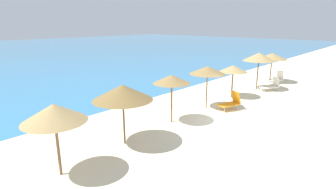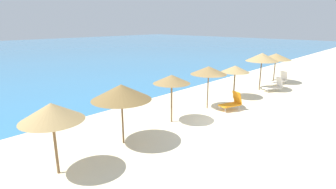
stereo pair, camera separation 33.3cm
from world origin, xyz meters
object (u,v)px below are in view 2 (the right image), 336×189
beach_umbrella_3 (172,79)px  beach_umbrella_6 (262,57)px  beach_umbrella_2 (121,92)px  beach_umbrella_7 (276,57)px  lounge_chair_1 (280,80)px  lounge_chair_0 (232,102)px  lounge_chair_2 (274,86)px  beach_umbrella_5 (235,69)px  beach_umbrella_4 (209,70)px  beach_umbrella_1 (51,112)px

beach_umbrella_3 → beach_umbrella_6: 10.22m
beach_umbrella_2 → beach_umbrella_7: size_ratio=1.03×
beach_umbrella_3 → beach_umbrella_6: (10.21, -0.33, 0.27)m
beach_umbrella_7 → lounge_chair_1: (-0.32, -0.72, -1.92)m
beach_umbrella_6 → lounge_chair_0: (-6.15, -1.03, -2.15)m
beach_umbrella_3 → lounge_chair_1: beach_umbrella_3 is taller
beach_umbrella_2 → lounge_chair_2: size_ratio=1.65×
beach_umbrella_3 → lounge_chair_1: 13.52m
beach_umbrella_2 → beach_umbrella_7: bearing=0.4°
beach_umbrella_5 → beach_umbrella_7: bearing=-0.7°
beach_umbrella_2 → beach_umbrella_3: bearing=3.5°
lounge_chair_0 → beach_umbrella_2: bearing=100.6°
beach_umbrella_6 → beach_umbrella_4: bearing=177.6°
beach_umbrella_5 → beach_umbrella_1: bearing=-177.9°
beach_umbrella_4 → beach_umbrella_5: bearing=0.8°
beach_umbrella_1 → lounge_chair_2: bearing=-3.1°
beach_umbrella_1 → beach_umbrella_5: (13.29, 0.48, -0.23)m
beach_umbrella_5 → lounge_chair_1: (6.67, -0.80, -1.66)m
beach_umbrella_3 → beach_umbrella_4: size_ratio=0.97×
beach_umbrella_4 → beach_umbrella_6: (6.90, -0.28, 0.21)m
beach_umbrella_6 → beach_umbrella_1: bearing=-179.5°
beach_umbrella_2 → beach_umbrella_7: (17.13, 0.13, -0.02)m
beach_umbrella_1 → beach_umbrella_3: (6.60, 0.48, 0.05)m
beach_umbrella_5 → lounge_chair_0: beach_umbrella_5 is taller
beach_umbrella_1 → beach_umbrella_4: 9.93m
beach_umbrella_4 → lounge_chair_0: 2.46m
beach_umbrella_4 → beach_umbrella_6: bearing=-2.4°
beach_umbrella_7 → beach_umbrella_1: bearing=-178.9°
beach_umbrella_3 → lounge_chair_0: beach_umbrella_3 is taller
beach_umbrella_6 → lounge_chair_0: beach_umbrella_6 is taller
beach_umbrella_1 → beach_umbrella_4: beach_umbrella_4 is taller
beach_umbrella_3 → lounge_chair_1: (13.36, -0.80, -1.94)m
beach_umbrella_2 → beach_umbrella_5: bearing=1.2°
lounge_chair_2 → beach_umbrella_1: bearing=114.3°
beach_umbrella_2 → beach_umbrella_5: beach_umbrella_2 is taller
beach_umbrella_2 → lounge_chair_1: size_ratio=1.58×
beach_umbrella_4 → lounge_chair_1: (10.04, -0.76, -2.00)m
lounge_chair_2 → beach_umbrella_3: bearing=109.8°
beach_umbrella_6 → lounge_chair_0: 6.60m
beach_umbrella_6 → lounge_chair_1: beach_umbrella_6 is taller
lounge_chair_1 → beach_umbrella_5: bearing=93.3°
beach_umbrella_6 → lounge_chair_2: size_ratio=1.81×
beach_umbrella_1 → beach_umbrella_6: bearing=0.5°
beach_umbrella_1 → beach_umbrella_5: 13.30m
beach_umbrella_4 → beach_umbrella_5: size_ratio=1.15×
beach_umbrella_4 → lounge_chair_1: 10.27m
beach_umbrella_2 → lounge_chair_2: 14.18m
beach_umbrella_1 → beach_umbrella_2: 3.16m
lounge_chair_0 → lounge_chair_1: 9.31m
beach_umbrella_3 → beach_umbrella_7: 13.68m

